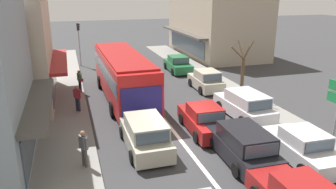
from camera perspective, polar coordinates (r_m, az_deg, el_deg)
ground_plane at (r=16.64m, az=2.41°, el=-8.22°), size 140.00×140.00×0.00m
lane_centre_line at (r=20.13m, az=-1.37°, el=-3.43°), size 0.20×28.00×0.01m
sidewalk_left at (r=21.41m, az=-20.73°, el=-3.12°), size 5.20×44.00×0.14m
kerb_right at (r=24.12m, az=11.62°, el=-0.02°), size 2.80×44.00×0.12m
building_right_far at (r=38.97m, az=8.30°, el=12.61°), size 8.20×13.33×7.76m
city_bus at (r=22.41m, az=-7.87°, el=3.66°), size 2.88×10.90×3.23m
wagon_adjacent_lane_lead at (r=15.01m, az=12.81°, el=-8.55°), size 2.03×4.55×1.58m
sedan_queue_far_back at (r=17.65m, az=6.28°, el=-4.38°), size 2.03×4.27×1.47m
wagon_adjacent_lane_trail at (r=15.71m, az=-4.04°, el=-6.89°), size 1.94×4.50×1.58m
parked_sedan_kerb_front at (r=15.79m, az=22.38°, el=-8.48°), size 1.99×4.25×1.47m
parked_wagon_kerb_second at (r=19.98m, az=13.20°, el=-1.82°), size 2.06×4.56×1.58m
parked_hatchback_kerb_third at (r=24.97m, az=6.65°, el=2.40°), size 1.87×3.73×1.54m
parked_sedan_kerb_rear at (r=30.49m, az=1.73°, el=5.25°), size 2.01×4.26×1.47m
traffic_light_downstreet at (r=33.60m, az=-15.28°, el=9.61°), size 0.32×0.24×4.20m
street_tree_right at (r=22.76m, az=12.82°, el=3.65°), size 1.67×1.62×4.06m
pedestrian_with_handbag_near at (r=24.62m, az=-15.13°, el=2.53°), size 0.42×0.64×1.63m
pedestrian_browsing_midblock at (r=14.25m, az=-14.47°, el=-8.73°), size 0.37×0.50×1.63m
pedestrian_far_walker at (r=20.73m, az=-15.53°, el=-0.35°), size 0.45×0.41×1.63m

